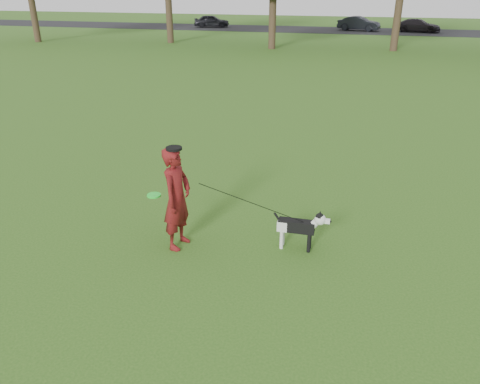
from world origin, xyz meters
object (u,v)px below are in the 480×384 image
(man, at_px, (177,199))
(car_right, at_px, (418,25))
(car_mid, at_px, (359,24))
(dog, at_px, (301,226))
(car_left, at_px, (212,21))

(man, height_order, car_right, man)
(car_mid, bearing_deg, car_right, -76.77)
(dog, xyz_separation_m, car_left, (-14.40, 40.16, 0.16))
(man, distance_m, dog, 2.13)
(dog, xyz_separation_m, car_right, (5.11, 40.16, 0.13))
(car_left, height_order, car_right, car_left)
(dog, bearing_deg, car_left, 109.72)
(car_left, height_order, car_mid, car_mid)
(man, relative_size, car_left, 0.51)
(man, height_order, dog, man)
(man, bearing_deg, car_right, -2.80)
(car_left, bearing_deg, dog, -173.75)
(man, bearing_deg, car_left, 24.14)
(car_right, bearing_deg, man, -178.05)
(man, xyz_separation_m, dog, (2.04, 0.40, -0.44))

